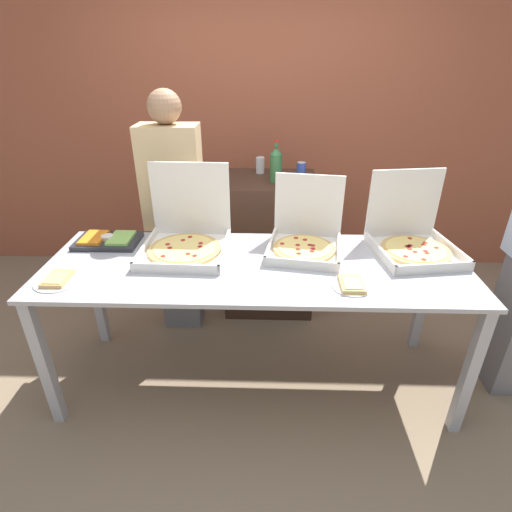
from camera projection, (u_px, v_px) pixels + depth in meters
The scene contains 14 objects.
ground_plane at pixel (256, 377), 2.66m from camera, with size 16.00×16.00×0.00m, color #847056.
brick_wall_behind at pixel (262, 118), 3.52m from camera, with size 10.00×0.06×2.80m.
buffet_table at pixel (256, 278), 2.31m from camera, with size 2.39×0.83×0.86m.
pizza_box_near_left at pixel (412, 238), 2.38m from camera, with size 0.52×0.53×0.45m.
pizza_box_near_right at pixel (305, 238), 2.40m from camera, with size 0.48×0.50×0.42m.
pizza_box_far_right at pixel (186, 236), 2.39m from camera, with size 0.50×0.52×0.48m.
paper_plate_front_center at pixel (58, 279), 2.09m from camera, with size 0.24×0.24×0.03m.
paper_plate_front_right at pixel (352, 285), 2.04m from camera, with size 0.21×0.21×0.03m.
veggie_tray at pixel (108, 240), 2.49m from camera, with size 0.38×0.25×0.05m.
sideboard_podium at pixel (269, 244), 3.23m from camera, with size 0.69×0.58×1.08m.
soda_bottle at pixel (276, 164), 2.86m from camera, with size 0.09×0.09×0.30m.
soda_can_silver at pixel (260, 165), 3.09m from camera, with size 0.07×0.07×0.12m.
soda_can_colored at pixel (301, 171), 2.95m from camera, with size 0.07×0.07×0.12m.
person_guest_plaid at pixel (175, 214), 2.80m from camera, with size 0.40×0.22×1.74m.
Camera 1 is at (0.06, -1.98, 1.95)m, focal length 28.00 mm.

